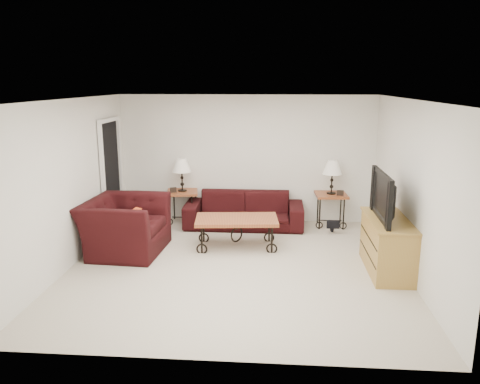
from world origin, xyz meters
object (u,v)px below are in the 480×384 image
at_px(coffee_table, 237,233).
at_px(tv_stand, 387,245).
at_px(side_table_left, 183,207).
at_px(television, 390,196).
at_px(backpack, 332,220).
at_px(armchair, 125,226).
at_px(sofa, 244,210).
at_px(side_table_right, 330,210).
at_px(lamp_right, 332,177).
at_px(lamp_left, 182,175).

relative_size(coffee_table, tv_stand, 1.02).
relative_size(side_table_left, television, 0.54).
bearing_deg(backpack, side_table_left, -169.54).
xyz_separation_m(side_table_left, armchair, (-0.62, -1.70, 0.12)).
distance_m(side_table_left, backpack, 2.92).
relative_size(sofa, side_table_right, 3.51).
bearing_deg(armchair, side_table_left, -16.57).
relative_size(side_table_left, tv_stand, 0.48).
height_order(side_table_left, coffee_table, side_table_left).
xyz_separation_m(side_table_right, backpack, (-0.00, -0.40, -0.09)).
distance_m(side_table_right, armchair, 3.91).
bearing_deg(side_table_left, lamp_right, 0.00).
height_order(side_table_right, coffee_table, side_table_right).
xyz_separation_m(side_table_left, side_table_right, (2.89, 0.00, -0.00)).
bearing_deg(sofa, television, -42.03).
height_order(side_table_right, lamp_right, lamp_right).
distance_m(coffee_table, armchair, 1.85).
relative_size(lamp_left, armchair, 0.47).
xyz_separation_m(coffee_table, tv_stand, (2.30, -0.85, 0.14)).
relative_size(armchair, tv_stand, 1.02).
bearing_deg(coffee_table, lamp_right, 38.14).
height_order(armchair, television, television).
xyz_separation_m(side_table_right, coffee_table, (-1.71, -1.34, -0.07)).
xyz_separation_m(sofa, side_table_left, (-1.23, 0.18, -0.01)).
bearing_deg(coffee_table, television, -20.48).
height_order(lamp_right, backpack, lamp_right).
distance_m(coffee_table, backpack, 1.95).
bearing_deg(coffee_table, backpack, 28.88).
distance_m(side_table_left, armchair, 1.81).
height_order(side_table_right, backpack, side_table_right).
bearing_deg(side_table_left, coffee_table, -48.61).
distance_m(sofa, lamp_left, 1.39).
height_order(armchair, backpack, armchair).
xyz_separation_m(lamp_right, coffee_table, (-1.71, -1.34, -0.71)).
bearing_deg(backpack, lamp_right, 107.96).
distance_m(lamp_right, backpack, 0.84).
relative_size(lamp_right, tv_stand, 0.48).
height_order(side_table_right, tv_stand, tv_stand).
bearing_deg(coffee_table, sofa, 87.83).
bearing_deg(tv_stand, television, -180.00).
height_order(sofa, television, television).
bearing_deg(lamp_left, side_table_right, 0.00).
xyz_separation_m(tv_stand, backpack, (-0.59, 1.79, -0.17)).
xyz_separation_m(side_table_left, coffee_table, (1.18, -1.34, -0.07)).
bearing_deg(backpack, television, -53.96).
bearing_deg(sofa, tv_stand, -41.78).
distance_m(coffee_table, tv_stand, 2.46).
bearing_deg(lamp_left, backpack, -7.91).
height_order(tv_stand, television, television).
bearing_deg(armchair, lamp_left, -16.57).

